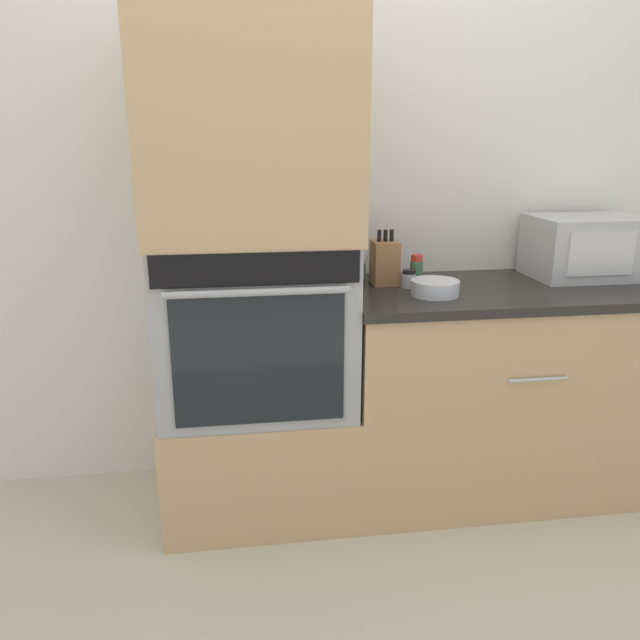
% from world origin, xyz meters
% --- Properties ---
extents(ground_plane, '(12.00, 12.00, 0.00)m').
position_xyz_m(ground_plane, '(0.00, 0.00, 0.00)').
color(ground_plane, beige).
extents(wall_back, '(8.00, 0.05, 2.50)m').
position_xyz_m(wall_back, '(0.00, 0.63, 1.25)').
color(wall_back, silver).
rests_on(wall_back, ground_plane).
extents(oven_cabinet_base, '(0.72, 0.60, 0.45)m').
position_xyz_m(oven_cabinet_base, '(-0.36, 0.30, 0.23)').
color(oven_cabinet_base, tan).
rests_on(oven_cabinet_base, ground_plane).
extents(wall_oven, '(0.69, 0.64, 0.63)m').
position_xyz_m(wall_oven, '(-0.36, 0.30, 0.76)').
color(wall_oven, '#9EA0A5').
rests_on(wall_oven, oven_cabinet_base).
extents(oven_cabinet_upper, '(0.72, 0.60, 0.78)m').
position_xyz_m(oven_cabinet_upper, '(-0.36, 0.30, 1.47)').
color(oven_cabinet_upper, tan).
rests_on(oven_cabinet_upper, wall_oven).
extents(counter_unit, '(1.27, 0.63, 0.86)m').
position_xyz_m(counter_unit, '(0.63, 0.30, 0.43)').
color(counter_unit, tan).
rests_on(counter_unit, ground_plane).
extents(microwave, '(0.44, 0.32, 0.25)m').
position_xyz_m(microwave, '(1.01, 0.42, 0.99)').
color(microwave, '#B2B5BA').
rests_on(microwave, counter_unit).
extents(knife_block, '(0.10, 0.11, 0.21)m').
position_xyz_m(knife_block, '(0.16, 0.41, 0.95)').
color(knife_block, olive).
rests_on(knife_block, counter_unit).
extents(bowl, '(0.18, 0.18, 0.06)m').
position_xyz_m(bowl, '(0.30, 0.20, 0.89)').
color(bowl, silver).
rests_on(bowl, counter_unit).
extents(condiment_jar_near, '(0.05, 0.05, 0.07)m').
position_xyz_m(condiment_jar_near, '(0.24, 0.34, 0.90)').
color(condiment_jar_near, silver).
rests_on(condiment_jar_near, counter_unit).
extents(condiment_jar_mid, '(0.05, 0.05, 0.08)m').
position_xyz_m(condiment_jar_mid, '(0.09, 0.53, 0.90)').
color(condiment_jar_mid, '#427047').
rests_on(condiment_jar_mid, counter_unit).
extents(condiment_jar_far, '(0.05, 0.05, 0.12)m').
position_xyz_m(condiment_jar_far, '(0.29, 0.39, 0.92)').
color(condiment_jar_far, '#427047').
rests_on(condiment_jar_far, counter_unit).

